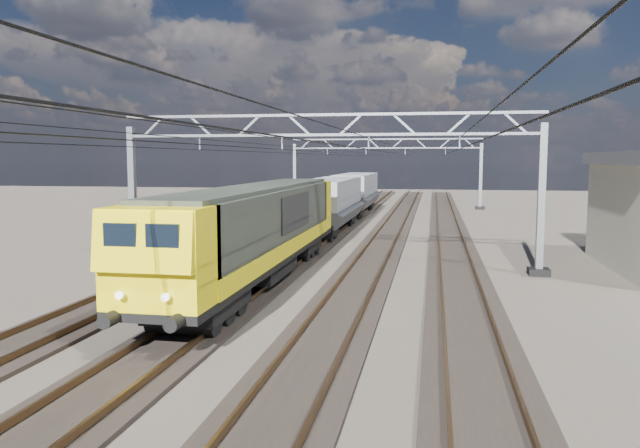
% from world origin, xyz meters
% --- Properties ---
extents(ground, '(160.00, 160.00, 0.00)m').
position_xyz_m(ground, '(0.00, 0.00, 0.00)').
color(ground, '#2A261F').
rests_on(ground, ground).
extents(track_outer_west, '(2.60, 140.00, 0.30)m').
position_xyz_m(track_outer_west, '(-6.00, 0.00, 0.07)').
color(track_outer_west, black).
rests_on(track_outer_west, ground).
extents(track_loco, '(2.60, 140.00, 0.30)m').
position_xyz_m(track_loco, '(-2.00, 0.00, 0.07)').
color(track_loco, black).
rests_on(track_loco, ground).
extents(track_inner_east, '(2.60, 140.00, 0.30)m').
position_xyz_m(track_inner_east, '(2.00, 0.00, 0.07)').
color(track_inner_east, black).
rests_on(track_inner_east, ground).
extents(track_outer_east, '(2.60, 140.00, 0.30)m').
position_xyz_m(track_outer_east, '(6.00, 0.00, 0.07)').
color(track_outer_east, black).
rests_on(track_outer_east, ground).
extents(catenary_gantry_mid, '(19.90, 0.90, 7.11)m').
position_xyz_m(catenary_gantry_mid, '(0.00, 4.00, 3.91)').
color(catenary_gantry_mid, gray).
rests_on(catenary_gantry_mid, ground).
extents(catenary_gantry_far, '(19.90, 0.90, 7.11)m').
position_xyz_m(catenary_gantry_far, '(0.00, 40.00, 3.91)').
color(catenary_gantry_far, gray).
rests_on(catenary_gantry_far, ground).
extents(overhead_wires, '(12.03, 140.00, 0.53)m').
position_xyz_m(overhead_wires, '(0.00, 8.00, 5.75)').
color(overhead_wires, black).
rests_on(overhead_wires, ground).
extents(locomotive, '(2.76, 21.10, 3.62)m').
position_xyz_m(locomotive, '(-2.00, -0.12, 2.33)').
color(locomotive, black).
rests_on(locomotive, ground).
extents(hopper_wagon_lead, '(3.38, 13.00, 3.25)m').
position_xyz_m(hopper_wagon_lead, '(-2.00, 17.58, 2.23)').
color(hopper_wagon_lead, black).
rests_on(hopper_wagon_lead, ground).
extents(hopper_wagon_mid, '(3.38, 13.00, 3.25)m').
position_xyz_m(hopper_wagon_mid, '(-2.00, 31.78, 2.23)').
color(hopper_wagon_mid, black).
rests_on(hopper_wagon_mid, ground).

